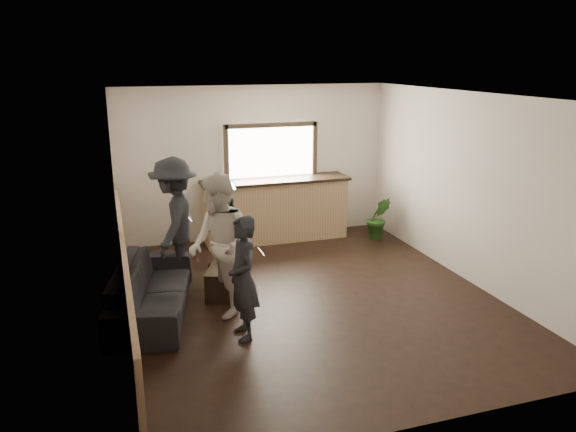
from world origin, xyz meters
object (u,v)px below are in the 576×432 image
object	(u,v)px
coffee_table	(229,278)
person_d	(221,220)
person_c	(175,221)
cup_a	(221,258)
person_b	(219,246)
bar_counter	(275,206)
potted_plant	(378,218)
person_a	(243,278)
cup_b	(234,265)
sofa	(152,289)

from	to	relation	value
coffee_table	person_d	size ratio (longest dim) A/B	0.59
coffee_table	person_c	xyz separation A→B (m)	(-0.66, 0.60, 0.74)
cup_a	person_b	xyz separation A→B (m)	(-0.18, -0.84, 0.48)
bar_counter	potted_plant	world-z (taller)	bar_counter
cup_a	person_a	xyz separation A→B (m)	(-0.04, -1.57, 0.30)
person_c	person_d	xyz separation A→B (m)	(0.77, 0.39, -0.16)
bar_counter	person_c	distance (m)	2.53
bar_counter	person_c	size ratio (longest dim) A/B	1.42
coffee_table	person_b	world-z (taller)	person_b
person_d	cup_b	bearing A→B (deg)	35.79
bar_counter	coffee_table	xyz separation A→B (m)	(-1.34, -2.12, -0.44)
bar_counter	potted_plant	distance (m)	1.92
cup_b	potted_plant	size ratio (longest dim) A/B	0.12
bar_counter	potted_plant	bearing A→B (deg)	-17.22
person_c	person_d	bearing A→B (deg)	136.70
cup_a	person_c	world-z (taller)	person_c
coffee_table	person_a	xyz separation A→B (m)	(-0.11, -1.39, 0.55)
cup_a	person_d	bearing A→B (deg)	77.74
bar_counter	person_d	xyz separation A→B (m)	(-1.23, -1.13, 0.15)
sofa	cup_a	size ratio (longest dim) A/B	20.37
coffee_table	cup_b	xyz separation A→B (m)	(0.05, -0.14, 0.25)
potted_plant	person_d	bearing A→B (deg)	-169.55
person_a	person_b	size ratio (longest dim) A/B	0.81
cup_a	bar_counter	bearing A→B (deg)	54.02
coffee_table	person_c	world-z (taller)	person_c
sofa	potted_plant	bearing A→B (deg)	-53.48
person_a	person_b	xyz separation A→B (m)	(-0.14, 0.73, 0.18)
cup_a	person_c	bearing A→B (deg)	144.30
person_a	person_d	bearing A→B (deg)	172.24
bar_counter	potted_plant	xyz separation A→B (m)	(1.82, -0.57, -0.24)
bar_counter	person_a	size ratio (longest dim) A/B	1.79
bar_counter	person_c	world-z (taller)	bar_counter
sofa	person_b	bearing A→B (deg)	-97.30
coffee_table	cup_a	distance (m)	0.32
cup_b	person_d	size ratio (longest dim) A/B	0.06
coffee_table	person_c	distance (m)	1.16
person_d	person_c	bearing A→B (deg)	-24.06
person_c	sofa	bearing A→B (deg)	-5.44
person_a	cup_a	bearing A→B (deg)	175.93
bar_counter	coffee_table	distance (m)	2.55
person_b	person_c	world-z (taller)	person_c
sofa	person_d	distance (m)	1.87
cup_b	bar_counter	bearing A→B (deg)	60.16
cup_a	person_d	world-z (taller)	person_d
person_c	person_d	distance (m)	0.88
coffee_table	cup_a	bearing A→B (deg)	111.13
potted_plant	bar_counter	bearing A→B (deg)	162.78
person_b	potted_plant	bearing A→B (deg)	116.30
cup_a	person_b	distance (m)	0.99
bar_counter	cup_b	xyz separation A→B (m)	(-1.30, -2.26, -0.19)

